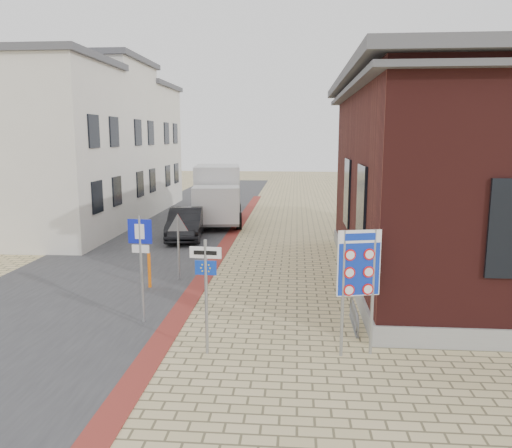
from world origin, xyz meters
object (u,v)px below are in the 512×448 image
(box_truck, at_px, (217,194))
(essen_sign, at_px, (206,279))
(bollard, at_px, (149,270))
(sedan, at_px, (186,224))
(parking_sign, at_px, (141,250))
(border_sign, at_px, (359,266))

(box_truck, bearing_deg, essen_sign, -89.07)
(essen_sign, distance_m, bollard, 5.54)
(sedan, xyz_separation_m, parking_sign, (1.28, -10.84, 1.23))
(box_truck, relative_size, bollard, 5.54)
(sedan, relative_size, bollard, 3.82)
(sedan, distance_m, border_sign, 14.04)
(box_truck, bearing_deg, parking_sign, -95.58)
(parking_sign, xyz_separation_m, bollard, (-0.72, 3.00, -1.37))
(border_sign, height_order, essen_sign, border_sign)
(sedan, distance_m, parking_sign, 10.99)
(border_sign, relative_size, essen_sign, 1.09)
(box_truck, xyz_separation_m, border_sign, (5.72, -16.66, 0.39))
(sedan, bearing_deg, border_sign, -69.07)
(essen_sign, bearing_deg, border_sign, 7.67)
(box_truck, distance_m, border_sign, 17.62)
(sedan, height_order, border_sign, border_sign)
(box_truck, height_order, border_sign, box_truck)
(box_truck, distance_m, bollard, 12.21)
(sedan, bearing_deg, box_truck, 71.90)
(box_truck, xyz_separation_m, parking_sign, (0.44, -15.16, 0.30))
(box_truck, relative_size, essen_sign, 2.44)
(essen_sign, relative_size, parking_sign, 0.92)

